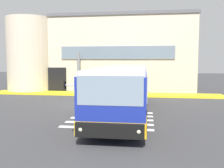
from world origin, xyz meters
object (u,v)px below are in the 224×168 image
at_px(passenger_by_doorway, 99,83).
at_px(safety_bollard_yellow, 113,92).
at_px(bus_main_foreground, 124,90).
at_px(entry_support_column, 79,72).
at_px(passenger_near_column, 85,82).

xyz_separation_m(passenger_by_doorway, safety_bollard_yellow, (1.45, -1.13, -0.63)).
height_order(passenger_by_doorway, safety_bollard_yellow, passenger_by_doorway).
height_order(bus_main_foreground, safety_bollard_yellow, bus_main_foreground).
xyz_separation_m(entry_support_column, passenger_near_column, (0.78, -0.59, -0.86)).
relative_size(bus_main_foreground, safety_bollard_yellow, 13.46).
distance_m(passenger_by_doorway, safety_bollard_yellow, 1.94).
distance_m(entry_support_column, safety_bollard_yellow, 4.21).
height_order(entry_support_column, passenger_by_doorway, entry_support_column).
xyz_separation_m(entry_support_column, safety_bollard_yellow, (3.48, -1.80, -1.53)).
xyz_separation_m(entry_support_column, bus_main_foreground, (4.99, -7.90, -0.64)).
bearing_deg(passenger_near_column, entry_support_column, 142.73).
height_order(bus_main_foreground, passenger_by_doorway, bus_main_foreground).
relative_size(entry_support_column, safety_bollard_yellow, 4.06).
height_order(entry_support_column, passenger_near_column, entry_support_column).
bearing_deg(passenger_by_doorway, entry_support_column, 161.71).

